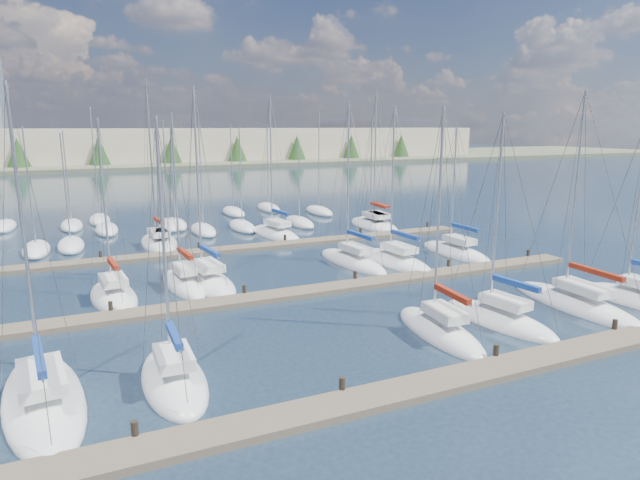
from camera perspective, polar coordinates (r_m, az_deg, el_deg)
name	(u,v)px	position (r m, az deg, el deg)	size (l,w,h in m)	color
ground	(185,205)	(76.78, -14.24, 3.66)	(400.00, 400.00, 0.00)	#223345
dock_near	(436,383)	(23.83, 12.30, -14.72)	(44.00, 1.93, 1.10)	#6B5E4C
dock_mid	(307,291)	(35.18, -1.35, -5.51)	(44.00, 1.93, 1.10)	#6B5E4C
dock_far	(246,248)	(47.95, -7.87, -0.83)	(44.00, 1.93, 1.10)	#6B5E4C
sailboat_e	(499,319)	(31.81, 18.51, -8.03)	(3.49, 7.85, 12.24)	white
sailboat_g	(635,299)	(38.86, 30.59, -5.48)	(2.88, 7.23, 12.11)	white
sailboat_b	(44,400)	(24.65, -27.40, -14.89)	(4.03, 9.93, 13.14)	white
sailboat_c	(174,379)	(24.40, -15.31, -14.14)	(2.66, 7.03, 11.94)	white
sailboat_i	(183,284)	(37.86, -14.38, -4.55)	(2.77, 7.59, 12.38)	white
sailboat_q	(373,225)	(58.42, 5.71, 1.57)	(3.43, 8.96, 12.75)	white
sailboat_o	(164,244)	(50.80, -16.29, -0.43)	(3.47, 6.64, 12.17)	white
sailboat_d	(440,331)	(29.27, 12.65, -9.46)	(2.93, 7.69, 12.50)	white
sailboat_m	(456,252)	(47.18, 14.26, -1.28)	(2.74, 8.41, 11.74)	white
sailboat_l	(396,261)	(43.18, 8.07, -2.25)	(3.44, 8.82, 13.05)	white
sailboat_n	(158,244)	(50.97, -16.89, -0.42)	(3.14, 8.84, 15.54)	white
sailboat_h	(114,296)	(36.55, -21.15, -5.62)	(3.35, 7.24, 12.02)	white
sailboat_k	(352,261)	(42.72, 3.44, -2.29)	(3.23, 8.99, 13.37)	white
sailboat_f	(575,304)	(36.18, 25.55, -6.19)	(3.03, 9.65, 13.53)	white
sailboat_j	(206,280)	(38.34, -12.09, -4.24)	(3.99, 8.75, 14.12)	white
sailboat_p	(276,234)	(53.74, -4.76, 0.68)	(3.99, 8.95, 14.54)	white
sailboat_r	(377,225)	(58.77, 6.06, 1.64)	(3.70, 9.65, 15.20)	white
distant_boats	(171,224)	(60.22, -15.57, 1.62)	(36.93, 20.75, 13.30)	#9EA0A5
shoreline	(75,138)	(164.70, -24.68, 9.87)	(400.00, 60.00, 38.00)	#666B51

